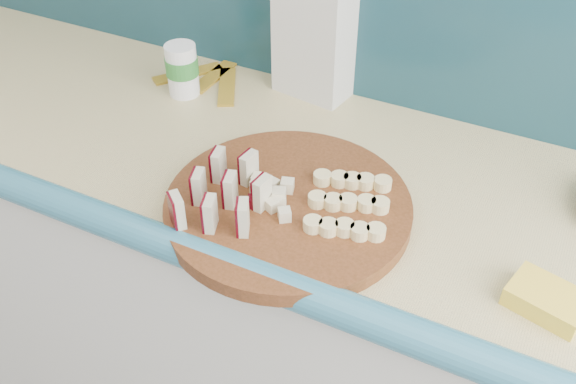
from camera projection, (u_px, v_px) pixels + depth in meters
The scene contains 9 objects.
kitchen_counter at pixel (266, 302), 1.55m from camera, with size 2.20×0.63×0.91m.
cutting_board at pixel (288, 207), 1.11m from camera, with size 0.43×0.43×0.03m, color #46260F.
apple_wedges at pixel (223, 192), 1.07m from camera, with size 0.14×0.19×0.06m.
apple_chunks at pixel (273, 195), 1.10m from camera, with size 0.07×0.08×0.02m.
banana_slices at pixel (349, 203), 1.08m from camera, with size 0.17×0.18×0.02m.
flour_bag at pixel (317, 32), 1.35m from camera, with size 0.16×0.11×0.27m, color silver.
canister at pixel (182, 69), 1.39m from camera, with size 0.07×0.07×0.12m.
sponge at pixel (547, 300), 0.94m from camera, with size 0.11×0.08×0.03m, color yellow.
banana_peel at pixel (210, 78), 1.47m from camera, with size 0.23×0.19×0.01m.
Camera 1 is at (0.60, 0.61, 1.65)m, focal length 40.00 mm.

